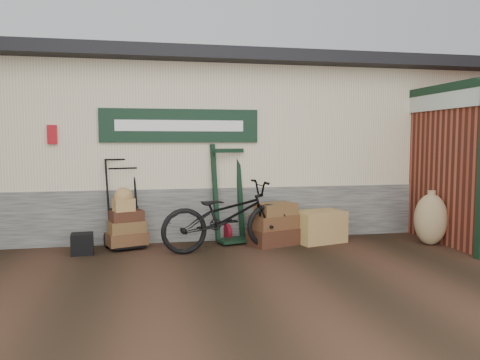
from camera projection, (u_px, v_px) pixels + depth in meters
name	position (u px, v px, depth m)	size (l,w,h in m)	color
ground	(206.00, 255.00, 6.98)	(80.00, 80.00, 0.00)	black
station_building	(189.00, 145.00, 9.52)	(14.40, 4.10, 3.20)	#4C4C47
brick_outbuilding	(442.00, 162.00, 8.95)	(1.71, 4.51, 2.62)	maroon
porter_trolley	(124.00, 202.00, 7.47)	(0.72, 0.54, 1.45)	black
green_barrow	(229.00, 193.00, 7.84)	(0.59, 0.50, 1.64)	black
suitcase_stack	(274.00, 224.00, 7.66)	(0.78, 0.49, 0.69)	#362011
wicker_hamper	(319.00, 226.00, 7.86)	(0.81, 0.53, 0.53)	#98643C
black_trunk	(82.00, 244.00, 7.01)	(0.32, 0.27, 0.32)	black
bicycle	(227.00, 212.00, 7.22)	(2.07, 0.72, 1.20)	black
burlap_sack_left	(431.00, 219.00, 7.63)	(0.53, 0.44, 0.84)	#927F4F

